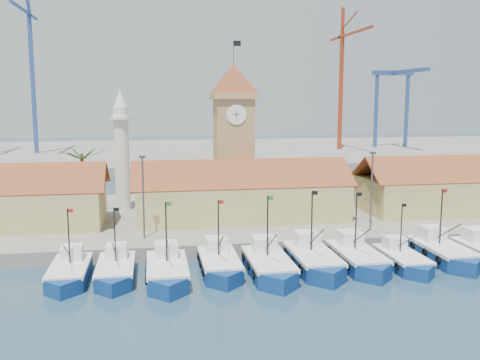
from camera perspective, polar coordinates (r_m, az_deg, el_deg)
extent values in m
plane|color=#1C3A4C|center=(49.66, 3.95, -10.77)|extent=(400.00, 400.00, 0.00)
cube|color=gray|center=(72.15, -0.44, -3.99)|extent=(140.00, 32.00, 1.50)
cube|color=gray|center=(156.72, -5.34, 2.87)|extent=(240.00, 80.00, 2.00)
cube|color=navy|center=(52.20, -17.70, -9.65)|extent=(3.30, 7.47, 1.70)
cube|color=navy|center=(48.70, -18.33, -11.00)|extent=(3.30, 3.30, 1.70)
cube|color=silver|center=(51.95, -17.74, -8.76)|extent=(3.37, 7.68, 0.33)
cube|color=silver|center=(53.51, -17.49, -7.40)|extent=(1.98, 2.07, 1.32)
cylinder|color=black|center=(51.70, -17.80, -5.81)|extent=(0.13, 0.13, 5.28)
cube|color=#A5140F|center=(51.12, -17.66, -3.14)|extent=(0.47, 0.02, 0.33)
cube|color=navy|center=(51.58, -13.10, -9.68)|extent=(3.31, 7.49, 1.70)
cube|color=navy|center=(48.05, -13.39, -11.07)|extent=(3.31, 3.31, 1.70)
cube|color=silver|center=(51.33, -13.14, -8.78)|extent=(3.37, 7.69, 0.33)
cube|color=silver|center=(52.91, -13.04, -7.39)|extent=(1.99, 2.08, 1.32)
cylinder|color=black|center=(51.07, -13.20, -5.78)|extent=(0.13, 0.13, 5.29)
cube|color=black|center=(50.51, -13.03, -3.07)|extent=(0.47, 0.02, 0.33)
cube|color=navy|center=(50.37, -7.77, -9.93)|extent=(3.61, 8.17, 1.86)
cube|color=navy|center=(46.51, -7.62, -11.51)|extent=(3.61, 3.61, 1.86)
cube|color=silver|center=(50.08, -7.79, -8.92)|extent=(3.68, 8.39, 0.36)
cube|color=silver|center=(51.80, -7.88, -7.38)|extent=(2.17, 2.27, 1.44)
cylinder|color=black|center=(49.80, -7.88, -5.57)|extent=(0.14, 0.14, 5.77)
cube|color=#197226|center=(49.22, -7.64, -2.54)|extent=(0.52, 0.02, 0.36)
cube|color=navy|center=(52.05, -2.22, -9.26)|extent=(3.48, 7.87, 1.79)
cube|color=navy|center=(48.35, -1.63, -10.67)|extent=(3.48, 3.48, 1.79)
cube|color=silver|center=(51.78, -2.22, -8.32)|extent=(3.55, 8.09, 0.35)
cube|color=silver|center=(53.44, -2.50, -6.90)|extent=(2.09, 2.19, 1.39)
cylinder|color=black|center=(51.52, -2.31, -5.20)|extent=(0.14, 0.14, 5.57)
cube|color=#A5140F|center=(51.00, -2.05, -2.37)|extent=(0.50, 0.02, 0.35)
cube|color=navy|center=(51.48, 3.05, -9.43)|extent=(3.74, 8.47, 1.93)
cube|color=navy|center=(47.57, 4.16, -10.97)|extent=(3.74, 3.74, 1.93)
cube|color=silver|center=(51.19, 3.05, -8.40)|extent=(3.82, 8.71, 0.37)
cube|color=silver|center=(52.94, 2.57, -6.86)|extent=(2.25, 2.35, 1.50)
cylinder|color=black|center=(50.91, 2.95, -5.00)|extent=(0.15, 0.15, 5.99)
cube|color=#197226|center=(50.39, 3.27, -1.91)|extent=(0.53, 0.02, 0.37)
cube|color=navy|center=(53.46, 7.75, -8.79)|extent=(3.84, 8.68, 1.97)
cube|color=navy|center=(49.54, 9.24, -10.24)|extent=(3.84, 3.84, 1.97)
cube|color=silver|center=(53.18, 7.77, -7.78)|extent=(3.91, 8.92, 0.38)
cube|color=silver|center=(54.94, 7.12, -6.28)|extent=(2.30, 2.41, 1.53)
cylinder|color=black|center=(52.91, 7.66, -4.42)|extent=(0.15, 0.15, 6.14)
cube|color=black|center=(52.43, 8.01, -1.37)|extent=(0.55, 0.02, 0.38)
cube|color=navy|center=(54.98, 12.33, -8.44)|extent=(3.70, 8.37, 1.90)
cube|color=navy|center=(51.31, 14.08, -9.75)|extent=(3.70, 3.70, 1.90)
cube|color=silver|center=(54.71, 12.37, -7.49)|extent=(3.77, 8.60, 0.37)
cube|color=silver|center=(56.37, 11.61, -6.10)|extent=(2.22, 2.32, 1.48)
cylinder|color=black|center=(54.46, 12.26, -4.35)|extent=(0.15, 0.15, 5.92)
cube|color=black|center=(54.02, 12.61, -1.50)|extent=(0.53, 0.02, 0.37)
cube|color=navy|center=(55.97, 16.88, -8.40)|extent=(3.16, 7.14, 1.62)
cube|color=navy|center=(52.95, 18.60, -9.46)|extent=(3.16, 3.16, 1.62)
cube|color=silver|center=(55.74, 16.91, -7.60)|extent=(3.22, 7.34, 0.32)
cube|color=silver|center=(57.10, 16.15, -6.43)|extent=(1.89, 1.98, 1.26)
cylinder|color=black|center=(55.50, 16.82, -4.97)|extent=(0.13, 0.13, 5.05)
cube|color=black|center=(55.11, 17.14, -2.58)|extent=(0.45, 0.02, 0.32)
cube|color=navy|center=(59.36, 20.71, -7.54)|extent=(3.70, 8.38, 1.90)
cube|color=navy|center=(55.93, 22.87, -8.64)|extent=(3.70, 3.70, 1.90)
cube|color=silver|center=(59.11, 20.76, -6.65)|extent=(3.78, 8.61, 0.37)
cube|color=silver|center=(60.66, 19.81, -5.39)|extent=(2.22, 2.33, 1.48)
cylinder|color=black|center=(58.88, 20.65, -3.74)|extent=(0.15, 0.15, 5.93)
cube|color=#A5140F|center=(58.51, 21.02, -1.09)|extent=(0.53, 0.02, 0.37)
cube|color=silver|center=(62.03, 23.90, -5.38)|extent=(2.16, 2.26, 1.44)
cube|color=#CABD6F|center=(67.68, 0.09, -2.23)|extent=(26.00, 10.00, 4.50)
cube|color=#994627|center=(64.64, 0.45, 0.63)|extent=(27.04, 5.13, 3.21)
cube|color=#994627|center=(69.53, -0.25, 1.19)|extent=(27.04, 5.13, 3.21)
cube|color=#CABD6F|center=(79.40, 23.52, -1.34)|extent=(30.00, 10.00, 4.50)
cube|color=#994627|center=(80.98, 22.72, 1.57)|extent=(31.20, 5.13, 3.21)
cube|color=#A17A53|center=(72.79, -0.69, 2.71)|extent=(5.00, 5.00, 15.00)
cube|color=#A17A53|center=(72.41, -0.70, 8.94)|extent=(5.80, 5.80, 0.80)
pyramid|color=#994627|center=(72.46, -0.71, 10.76)|extent=(5.80, 5.80, 4.00)
cylinder|color=white|center=(69.92, -0.38, 6.98)|extent=(2.60, 0.15, 2.60)
cube|color=black|center=(69.84, -0.37, 6.98)|extent=(0.08, 0.02, 1.00)
cube|color=black|center=(69.84, -0.37, 6.98)|extent=(0.80, 0.02, 0.08)
cylinder|color=#3F3F44|center=(72.68, -0.71, 13.51)|extent=(0.10, 0.10, 3.00)
cube|color=black|center=(72.86, -0.31, 14.37)|extent=(1.00, 0.03, 0.70)
cylinder|color=silver|center=(74.11, -12.48, 2.22)|extent=(2.00, 2.00, 14.00)
cylinder|color=silver|center=(73.73, -12.62, 6.47)|extent=(3.00, 3.00, 0.40)
cone|color=silver|center=(73.69, -12.68, 8.49)|extent=(1.80, 1.80, 2.40)
cylinder|color=brown|center=(72.97, -16.41, -0.40)|extent=(0.44, 0.44, 8.00)
cube|color=#1B4F1B|center=(72.34, -15.43, 2.60)|extent=(2.80, 0.35, 1.18)
cube|color=#1B4F1B|center=(73.61, -15.88, 2.68)|extent=(1.71, 2.60, 1.18)
cube|color=#1B4F1B|center=(73.79, -16.96, 2.65)|extent=(1.71, 2.60, 1.18)
cube|color=#1B4F1B|center=(72.69, -17.63, 2.53)|extent=(2.80, 0.35, 1.18)
cube|color=#1B4F1B|center=(71.39, -17.21, 2.45)|extent=(1.71, 2.60, 1.18)
cube|color=#1B4F1B|center=(71.22, -16.09, 2.48)|extent=(1.71, 2.60, 1.18)
cylinder|color=#3F3F44|center=(58.52, -10.27, -1.84)|extent=(0.20, 0.20, 9.00)
cube|color=#3F3F44|center=(57.90, -10.39, 2.45)|extent=(0.70, 0.25, 0.25)
cylinder|color=#3F3F44|center=(63.61, 13.85, -1.12)|extent=(0.20, 0.20, 9.00)
cube|color=#3F3F44|center=(63.04, 13.99, 2.82)|extent=(0.70, 0.25, 0.25)
cube|color=#2C4687|center=(156.81, -21.23, 9.64)|extent=(1.00, 1.00, 37.92)
cube|color=#2C4687|center=(150.13, -22.30, 16.56)|extent=(0.60, 21.26, 0.60)
cube|color=#2C4687|center=(163.21, -21.22, 15.92)|extent=(0.60, 10.00, 0.60)
cube|color=maroon|center=(160.20, 10.70, 9.22)|extent=(1.00, 1.00, 33.40)
cube|color=maroon|center=(152.30, 12.14, 15.15)|extent=(0.60, 23.91, 0.60)
cube|color=maroon|center=(165.87, 10.25, 14.65)|extent=(0.60, 10.00, 0.60)
cube|color=maroon|center=(161.76, 10.91, 16.39)|extent=(0.80, 0.80, 7.00)
cube|color=#2C4687|center=(169.80, 14.32, 7.14)|extent=(0.90, 0.90, 22.00)
cube|color=#2C4687|center=(174.04, 17.36, 7.04)|extent=(0.90, 0.90, 22.00)
cube|color=#2C4687|center=(172.02, 16.01, 10.92)|extent=(13.00, 1.40, 1.40)
cube|color=#2C4687|center=(163.03, 17.54, 11.01)|extent=(1.40, 22.00, 1.00)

